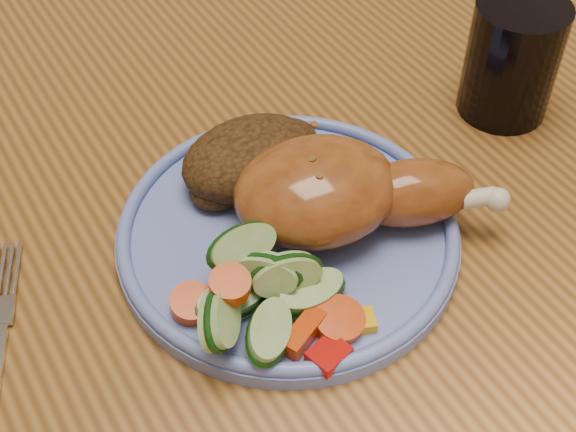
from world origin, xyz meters
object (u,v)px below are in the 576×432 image
at_px(chair_far, 99,20).
at_px(drinking_glass, 512,59).
at_px(dining_table, 331,194).
at_px(plate, 288,236).

relative_size(chair_far, drinking_glass, 9.35).
height_order(dining_table, plate, plate).
bearing_deg(drinking_glass, dining_table, 157.57).
bearing_deg(plate, chair_far, 82.13).
xyz_separation_m(dining_table, chair_far, (0.00, 0.63, -0.17)).
height_order(dining_table, chair_far, chair_far).
bearing_deg(plate, dining_table, 42.21).
bearing_deg(dining_table, plate, -137.79).
relative_size(plate, drinking_glass, 2.48).
height_order(plate, drinking_glass, drinking_glass).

